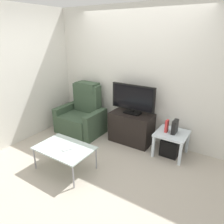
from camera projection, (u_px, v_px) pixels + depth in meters
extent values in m
plane|color=#B2A899|center=(105.00, 159.00, 3.65)|extent=(6.40, 6.40, 0.00)
cube|color=silver|center=(137.00, 76.00, 4.07)|extent=(6.40, 0.06, 2.60)
cube|color=silver|center=(27.00, 75.00, 4.13)|extent=(0.06, 4.48, 2.60)
cube|color=black|center=(131.00, 128.00, 4.16)|extent=(0.84, 0.47, 0.61)
cube|color=black|center=(126.00, 126.00, 3.94)|extent=(0.77, 0.02, 0.02)
cube|color=black|center=(128.00, 123.00, 3.97)|extent=(0.34, 0.11, 0.04)
cube|color=black|center=(132.00, 113.00, 4.06)|extent=(0.32, 0.20, 0.03)
cube|color=black|center=(133.00, 111.00, 4.05)|extent=(0.06, 0.04, 0.05)
cube|color=black|center=(133.00, 97.00, 3.95)|extent=(0.89, 0.05, 0.49)
cube|color=black|center=(132.00, 98.00, 3.93)|extent=(0.82, 0.01, 0.44)
cube|color=#384C38|center=(80.00, 124.00, 4.58)|extent=(0.70, 0.72, 0.42)
cube|color=#384C38|center=(87.00, 98.00, 4.60)|extent=(0.64, 0.20, 0.62)
cube|color=#384C38|center=(87.00, 87.00, 4.52)|extent=(0.50, 0.26, 0.20)
cube|color=#384C38|center=(66.00, 117.00, 4.76)|extent=(0.14, 0.68, 0.56)
cube|color=#384C38|center=(96.00, 125.00, 4.34)|extent=(0.14, 0.68, 0.56)
cube|color=silver|center=(172.00, 134.00, 3.66)|extent=(0.54, 0.54, 0.04)
cube|color=silver|center=(153.00, 146.00, 3.67)|extent=(0.04, 0.04, 0.41)
cube|color=silver|center=(180.00, 154.00, 3.43)|extent=(0.04, 0.04, 0.41)
cube|color=silver|center=(163.00, 136.00, 4.05)|extent=(0.04, 0.04, 0.41)
cube|color=silver|center=(187.00, 142.00, 3.81)|extent=(0.04, 0.04, 0.41)
cube|color=black|center=(170.00, 147.00, 3.76)|extent=(0.31, 0.31, 0.31)
cube|color=red|center=(167.00, 126.00, 3.65)|extent=(0.04, 0.10, 0.22)
cube|color=black|center=(175.00, 127.00, 3.60)|extent=(0.07, 0.20, 0.24)
cube|color=#B2C6C1|center=(64.00, 148.00, 3.27)|extent=(0.90, 0.60, 0.02)
cylinder|color=gray|center=(35.00, 159.00, 3.35)|extent=(0.02, 0.02, 0.38)
cylinder|color=gray|center=(73.00, 177.00, 2.92)|extent=(0.02, 0.02, 0.38)
cylinder|color=gray|center=(59.00, 144.00, 3.77)|extent=(0.02, 0.02, 0.38)
cylinder|color=gray|center=(96.00, 159.00, 3.35)|extent=(0.02, 0.02, 0.38)
cube|color=#B7B7BC|center=(67.00, 149.00, 3.21)|extent=(0.13, 0.17, 0.01)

